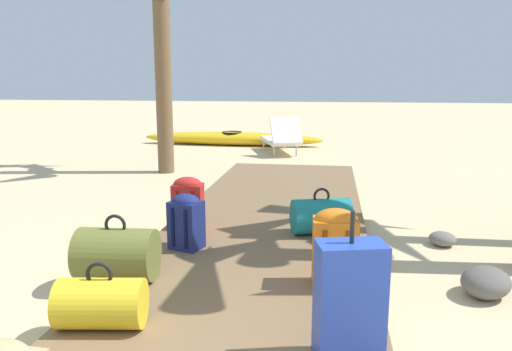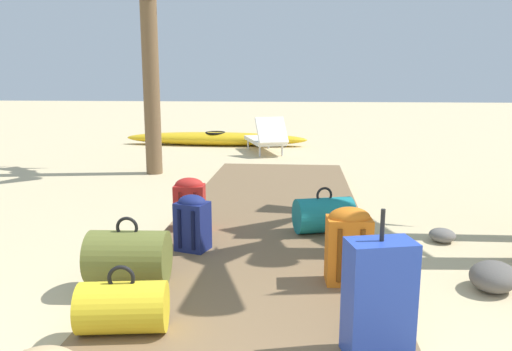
{
  "view_description": "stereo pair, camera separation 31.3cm",
  "coord_description": "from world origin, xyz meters",
  "px_view_note": "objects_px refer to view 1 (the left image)",
  "views": [
    {
      "loc": [
        0.64,
        -0.93,
        1.58
      ],
      "look_at": [
        -0.14,
        4.17,
        0.55
      ],
      "focal_mm": 34.34,
      "sensor_mm": 36.0,
      "label": 1
    },
    {
      "loc": [
        0.33,
        -0.97,
        1.58
      ],
      "look_at": [
        -0.14,
        4.17,
        0.55
      ],
      "focal_mm": 34.34,
      "sensor_mm": 36.0,
      "label": 2
    }
  ],
  "objects_px": {
    "backpack_red": "(188,201)",
    "kayak": "(232,138)",
    "backpack_orange": "(335,245)",
    "suitcase_blue": "(349,301)",
    "duffel_bag_yellow": "(101,303)",
    "backpack_navy": "(186,220)",
    "duffel_bag_olive": "(117,254)",
    "duffel_bag_teal": "(321,216)",
    "lounge_chair": "(281,138)"
  },
  "relations": [
    {
      "from": "duffel_bag_yellow",
      "to": "backpack_orange",
      "type": "bearing_deg",
      "value": 31.23
    },
    {
      "from": "suitcase_blue",
      "to": "kayak",
      "type": "relative_size",
      "value": 0.19
    },
    {
      "from": "suitcase_blue",
      "to": "kayak",
      "type": "xyz_separation_m",
      "value": [
        -2.46,
        9.0,
        -0.25
      ]
    },
    {
      "from": "backpack_red",
      "to": "suitcase_blue",
      "type": "height_order",
      "value": "suitcase_blue"
    },
    {
      "from": "duffel_bag_teal",
      "to": "kayak",
      "type": "relative_size",
      "value": 0.14
    },
    {
      "from": "backpack_navy",
      "to": "duffel_bag_olive",
      "type": "bearing_deg",
      "value": -112.84
    },
    {
      "from": "duffel_bag_yellow",
      "to": "duffel_bag_olive",
      "type": "height_order",
      "value": "duffel_bag_olive"
    },
    {
      "from": "backpack_red",
      "to": "kayak",
      "type": "bearing_deg",
      "value": 97.73
    },
    {
      "from": "backpack_orange",
      "to": "backpack_navy",
      "type": "distance_m",
      "value": 1.43
    },
    {
      "from": "backpack_red",
      "to": "lounge_chair",
      "type": "relative_size",
      "value": 0.32
    },
    {
      "from": "duffel_bag_olive",
      "to": "lounge_chair",
      "type": "height_order",
      "value": "lounge_chair"
    },
    {
      "from": "duffel_bag_olive",
      "to": "backpack_red",
      "type": "bearing_deg",
      "value": 83.67
    },
    {
      "from": "duffel_bag_yellow",
      "to": "backpack_red",
      "type": "relative_size",
      "value": 1.06
    },
    {
      "from": "duffel_bag_yellow",
      "to": "backpack_orange",
      "type": "distance_m",
      "value": 1.65
    },
    {
      "from": "duffel_bag_teal",
      "to": "backpack_red",
      "type": "distance_m",
      "value": 1.35
    },
    {
      "from": "suitcase_blue",
      "to": "backpack_orange",
      "type": "bearing_deg",
      "value": 94.15
    },
    {
      "from": "duffel_bag_yellow",
      "to": "duffel_bag_olive",
      "type": "xyz_separation_m",
      "value": [
        -0.21,
        0.7,
        0.04
      ]
    },
    {
      "from": "duffel_bag_teal",
      "to": "backpack_orange",
      "type": "height_order",
      "value": "backpack_orange"
    },
    {
      "from": "backpack_navy",
      "to": "suitcase_blue",
      "type": "height_order",
      "value": "suitcase_blue"
    },
    {
      "from": "suitcase_blue",
      "to": "lounge_chair",
      "type": "distance_m",
      "value": 7.93
    },
    {
      "from": "backpack_red",
      "to": "suitcase_blue",
      "type": "xyz_separation_m",
      "value": [
        1.54,
        -2.18,
        0.05
      ]
    },
    {
      "from": "backpack_orange",
      "to": "backpack_navy",
      "type": "bearing_deg",
      "value": 155.39
    },
    {
      "from": "duffel_bag_yellow",
      "to": "duffel_bag_olive",
      "type": "relative_size",
      "value": 0.93
    },
    {
      "from": "backpack_orange",
      "to": "lounge_chair",
      "type": "distance_m",
      "value": 6.96
    },
    {
      "from": "backpack_navy",
      "to": "kayak",
      "type": "relative_size",
      "value": 0.11
    },
    {
      "from": "lounge_chair",
      "to": "kayak",
      "type": "relative_size",
      "value": 0.37
    },
    {
      "from": "duffel_bag_teal",
      "to": "duffel_bag_yellow",
      "type": "height_order",
      "value": "duffel_bag_teal"
    },
    {
      "from": "duffel_bag_olive",
      "to": "kayak",
      "type": "distance_m",
      "value": 8.23
    },
    {
      "from": "lounge_chair",
      "to": "backpack_red",
      "type": "bearing_deg",
      "value": -93.75
    },
    {
      "from": "backpack_red",
      "to": "backpack_orange",
      "type": "distance_m",
      "value": 1.9
    },
    {
      "from": "duffel_bag_olive",
      "to": "backpack_orange",
      "type": "relative_size",
      "value": 1.04
    },
    {
      "from": "duffel_bag_olive",
      "to": "kayak",
      "type": "height_order",
      "value": "duffel_bag_olive"
    },
    {
      "from": "duffel_bag_olive",
      "to": "backpack_navy",
      "type": "height_order",
      "value": "duffel_bag_olive"
    },
    {
      "from": "duffel_bag_teal",
      "to": "suitcase_blue",
      "type": "relative_size",
      "value": 0.77
    },
    {
      "from": "duffel_bag_yellow",
      "to": "lounge_chair",
      "type": "bearing_deg",
      "value": 87.7
    },
    {
      "from": "backpack_orange",
      "to": "suitcase_blue",
      "type": "bearing_deg",
      "value": -85.85
    },
    {
      "from": "backpack_red",
      "to": "kayak",
      "type": "height_order",
      "value": "backpack_red"
    },
    {
      "from": "suitcase_blue",
      "to": "duffel_bag_yellow",
      "type": "bearing_deg",
      "value": 175.62
    },
    {
      "from": "duffel_bag_yellow",
      "to": "lounge_chair",
      "type": "height_order",
      "value": "lounge_chair"
    },
    {
      "from": "backpack_navy",
      "to": "kayak",
      "type": "height_order",
      "value": "backpack_navy"
    },
    {
      "from": "duffel_bag_yellow",
      "to": "backpack_orange",
      "type": "relative_size",
      "value": 0.96
    },
    {
      "from": "backpack_orange",
      "to": "lounge_chair",
      "type": "bearing_deg",
      "value": 99.05
    },
    {
      "from": "duffel_bag_yellow",
      "to": "lounge_chair",
      "type": "relative_size",
      "value": 0.34
    },
    {
      "from": "backpack_navy",
      "to": "suitcase_blue",
      "type": "distance_m",
      "value": 2.08
    },
    {
      "from": "duffel_bag_teal",
      "to": "backpack_red",
      "type": "height_order",
      "value": "backpack_red"
    },
    {
      "from": "duffel_bag_teal",
      "to": "backpack_orange",
      "type": "bearing_deg",
      "value": -84.18
    },
    {
      "from": "duffel_bag_olive",
      "to": "suitcase_blue",
      "type": "relative_size",
      "value": 0.73
    },
    {
      "from": "backpack_navy",
      "to": "suitcase_blue",
      "type": "relative_size",
      "value": 0.6
    },
    {
      "from": "backpack_navy",
      "to": "kayak",
      "type": "distance_m",
      "value": 7.52
    },
    {
      "from": "lounge_chair",
      "to": "kayak",
      "type": "xyz_separation_m",
      "value": [
        -1.3,
        1.16,
        -0.17
      ]
    }
  ]
}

